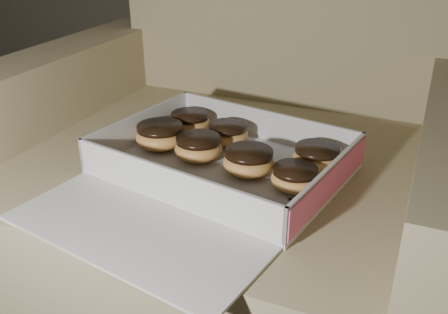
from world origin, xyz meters
TOP-DOWN VIEW (x-y plane):
  - armchair at (0.52, 0.96)m, footprint 0.98×0.83m
  - bakery_box at (0.55, 0.77)m, footprint 0.49×0.55m
  - donut_a at (0.70, 0.78)m, footprint 0.08×0.08m
  - donut_b at (0.61, 0.81)m, footprint 0.09×0.09m
  - donut_c at (0.43, 0.93)m, footprint 0.09×0.09m
  - donut_d at (0.41, 0.84)m, footprint 0.10×0.10m
  - donut_e at (0.71, 0.87)m, footprint 0.09×0.09m
  - donut_f at (0.52, 0.91)m, footprint 0.08×0.08m
  - donut_g at (0.50, 0.82)m, footprint 0.09×0.09m
  - crumb_a at (0.63, 0.73)m, footprint 0.01×0.01m
  - crumb_b at (0.72, 0.67)m, footprint 0.01×0.01m
  - crumb_c at (0.55, 0.72)m, footprint 0.01×0.01m
  - crumb_d at (0.62, 0.72)m, footprint 0.01×0.01m
  - crumb_e at (0.70, 0.75)m, footprint 0.01×0.01m

SIDE VIEW (x-z plane):
  - armchair at x=0.52m, z-range -0.19..0.84m
  - crumb_a at x=0.63m, z-range 0.47..0.47m
  - crumb_b at x=0.72m, z-range 0.47..0.47m
  - crumb_c at x=0.55m, z-range 0.47..0.47m
  - crumb_d at x=0.62m, z-range 0.47..0.47m
  - crumb_e at x=0.70m, z-range 0.47..0.47m
  - bakery_box at x=0.55m, z-range 0.44..0.51m
  - donut_a at x=0.70m, z-range 0.47..0.51m
  - donut_f at x=0.52m, z-range 0.47..0.51m
  - donut_c at x=0.43m, z-range 0.47..0.51m
  - donut_e at x=0.71m, z-range 0.47..0.51m
  - donut_g at x=0.50m, z-range 0.47..0.51m
  - donut_b at x=0.61m, z-range 0.47..0.52m
  - donut_d at x=0.41m, z-range 0.47..0.52m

